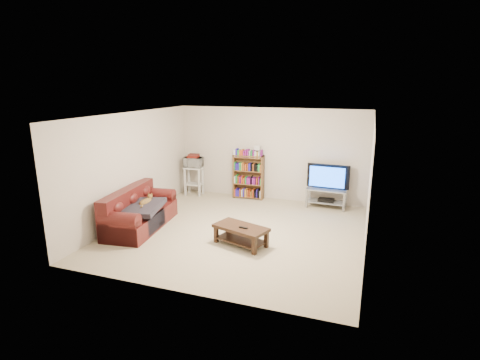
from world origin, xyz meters
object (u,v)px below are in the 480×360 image
at_px(sofa, 138,214).
at_px(coffee_table, 241,232).
at_px(bookshelf, 248,176).
at_px(tv_stand, 326,195).

bearing_deg(sofa, coffee_table, -9.58).
relative_size(sofa, bookshelf, 1.74).
distance_m(sofa, tv_stand, 4.52).
height_order(sofa, bookshelf, bookshelf).
bearing_deg(sofa, tv_stand, 29.87).
distance_m(coffee_table, bookshelf, 3.04).
xyz_separation_m(tv_stand, bookshelf, (-2.07, 0.11, 0.28)).
xyz_separation_m(coffee_table, bookshelf, (-0.80, 2.91, 0.35)).
bearing_deg(coffee_table, tv_stand, 83.76).
xyz_separation_m(coffee_table, tv_stand, (1.27, 2.81, 0.07)).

